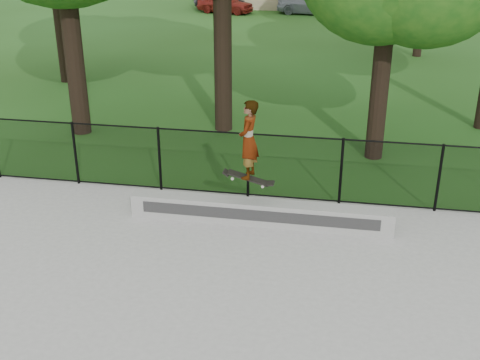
{
  "coord_description": "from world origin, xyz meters",
  "views": [
    {
      "loc": [
        1.98,
        -6.02,
        5.76
      ],
      "look_at": [
        0.13,
        4.2,
        1.2
      ],
      "focal_mm": 45.0,
      "sensor_mm": 36.0,
      "label": 1
    }
  ],
  "objects_px": {
    "car_a": "(225,3)",
    "car_c": "(309,5)",
    "grind_ledge": "(260,212)",
    "skater_airborne": "(249,142)"
  },
  "relations": [
    {
      "from": "grind_ledge",
      "to": "car_a",
      "type": "distance_m",
      "value": 29.42
    },
    {
      "from": "car_a",
      "to": "car_c",
      "type": "xyz_separation_m",
      "value": [
        5.36,
        0.53,
        -0.03
      ]
    },
    {
      "from": "grind_ledge",
      "to": "car_c",
      "type": "xyz_separation_m",
      "value": [
        -1.21,
        29.21,
        0.29
      ]
    },
    {
      "from": "grind_ledge",
      "to": "car_c",
      "type": "bearing_deg",
      "value": 92.37
    },
    {
      "from": "grind_ledge",
      "to": "car_c",
      "type": "relative_size",
      "value": 1.42
    },
    {
      "from": "car_a",
      "to": "car_c",
      "type": "relative_size",
      "value": 0.98
    },
    {
      "from": "car_a",
      "to": "car_c",
      "type": "distance_m",
      "value": 5.38
    },
    {
      "from": "car_a",
      "to": "grind_ledge",
      "type": "bearing_deg",
      "value": -151.29
    },
    {
      "from": "skater_airborne",
      "to": "car_a",
      "type": "bearing_deg",
      "value": 102.44
    },
    {
      "from": "grind_ledge",
      "to": "car_a",
      "type": "xyz_separation_m",
      "value": [
        -6.56,
        28.68,
        0.33
      ]
    }
  ]
}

